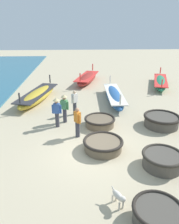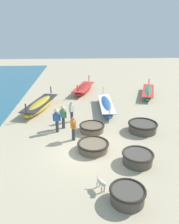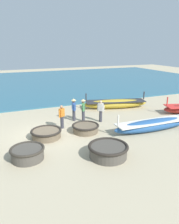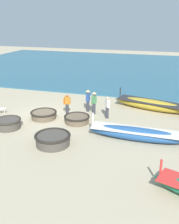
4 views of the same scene
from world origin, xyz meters
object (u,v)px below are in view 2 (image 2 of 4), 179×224
coracle_far_left (138,157)px  long_boat_white_hull (84,89)px  coracle_front_left (127,195)px  fisherman_hauling (63,115)px  coracle_weathered (92,128)px  fisherman_with_hat (72,111)px  long_boat_blue_hull (41,105)px  fisherman_standing_right (57,119)px  long_boat_green_hull (106,105)px  fisherman_by_coracle (73,128)px  dog (101,183)px  coracle_upturned (143,127)px  coracle_center (93,146)px  long_boat_ochre_hull (148,92)px

coracle_far_left → long_boat_white_hull: 13.74m
coracle_front_left → fisherman_hauling: 7.75m
coracle_weathered → fisherman_with_hat: bearing=128.9°
coracle_front_left → long_boat_blue_hull: size_ratio=0.26×
coracle_weathered → fisherman_standing_right: 2.45m
coracle_front_left → fisherman_with_hat: fisherman_with_hat is taller
long_boat_white_hull → long_boat_blue_hull: (-3.86, -5.16, -0.00)m
long_boat_green_hull → fisherman_with_hat: 3.74m
coracle_front_left → long_boat_blue_hull: (-5.18, 11.00, 0.07)m
fisherman_hauling → fisherman_with_hat: 1.25m
coracle_far_left → fisherman_by_coracle: size_ratio=1.06×
coracle_front_left → fisherman_with_hat: (-2.42, 8.24, 0.51)m
dog → fisherman_by_coracle: bearing=105.3°
long_boat_green_hull → long_boat_white_hull: (-1.75, 5.55, 0.01)m
coracle_upturned → long_boat_white_hull: bearing=110.7°
fisherman_standing_right → long_boat_white_hull: bearing=78.0°
coracle_front_left → fisherman_by_coracle: bearing=112.9°
coracle_far_left → fisherman_with_hat: (-3.53, 5.60, 0.50)m
coracle_center → coracle_front_left: 4.17m
long_boat_green_hull → fisherman_standing_right: (-3.80, -4.07, 0.57)m
coracle_upturned → fisherman_standing_right: 5.81m
coracle_center → coracle_front_left: bearing=-74.6°
coracle_upturned → dog: 6.56m
coracle_front_left → fisherman_hauling: (-2.99, 7.12, 0.63)m
fisherman_hauling → coracle_center: bearing=-58.9°
long_boat_blue_hull → fisherman_standing_right: size_ratio=3.44×
coracle_weathered → long_boat_blue_hull: (-4.15, 4.49, 0.12)m
long_boat_blue_hull → coracle_weathered: bearing=-47.3°
long_boat_blue_hull → fisherman_with_hat: size_ratio=3.66×
coracle_center → fisherman_with_hat: bearing=107.3°
coracle_center → fisherman_hauling: fisherman_hauling is taller
fisherman_hauling → dog: bearing=-72.8°
coracle_weathered → long_boat_ochre_hull: 10.27m
long_boat_green_hull → fisherman_with_hat: size_ratio=3.60×
long_boat_ochre_hull → coracle_far_left: bearing=-109.4°
long_boat_ochre_hull → fisherman_hauling: bearing=-138.1°
coracle_far_left → long_boat_green_hull: bearing=94.8°
coracle_weathered → fisherman_hauling: (-1.96, 0.62, 0.68)m
long_boat_green_hull → long_boat_ochre_hull: bearing=39.1°
long_boat_blue_hull → fisherman_with_hat: bearing=-45.1°
long_boat_green_hull → dog: size_ratio=8.95×
long_boat_ochre_hull → fisherman_by_coracle: fisherman_by_coracle is taller
fisherman_standing_right → long_boat_blue_hull: bearing=112.1°
coracle_center → long_boat_green_hull: long_boat_green_hull is taller
long_boat_green_hull → fisherman_with_hat: bearing=-140.3°
long_boat_white_hull → dog: bearing=-88.8°
fisherman_with_hat → fisherman_standing_right: bearing=-119.3°
coracle_weathered → long_boat_ochre_hull: bearing=51.9°
coracle_center → fisherman_with_hat: 4.45m
coracle_far_left → long_boat_ochre_hull: 12.66m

